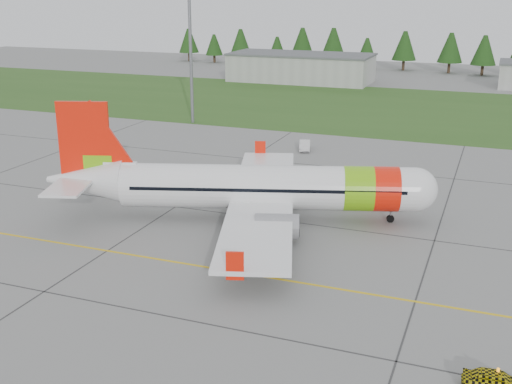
% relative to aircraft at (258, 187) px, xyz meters
% --- Properties ---
extents(ground, '(320.00, 320.00, 0.00)m').
position_rel_aircraft_xyz_m(ground, '(6.06, -19.54, -3.17)').
color(ground, gray).
rests_on(ground, ground).
extents(aircraft, '(35.20, 33.31, 10.98)m').
position_rel_aircraft_xyz_m(aircraft, '(0.00, 0.00, 0.00)').
color(aircraft, white).
rests_on(aircraft, ground).
extents(follow_me_car, '(1.36, 1.56, 3.59)m').
position_rel_aircraft_xyz_m(follow_me_car, '(21.53, -20.50, -1.37)').
color(follow_me_car, yellow).
rests_on(follow_me_car, ground).
extents(service_van, '(1.73, 1.67, 4.04)m').
position_rel_aircraft_xyz_m(service_van, '(-3.79, 27.41, -1.15)').
color(service_van, silver).
rests_on(service_van, ground).
extents(grass_strip, '(320.00, 50.00, 0.03)m').
position_rel_aircraft_xyz_m(grass_strip, '(6.06, 62.46, -3.15)').
color(grass_strip, '#30561E').
rests_on(grass_strip, ground).
extents(taxi_guideline, '(120.00, 0.25, 0.02)m').
position_rel_aircraft_xyz_m(taxi_guideline, '(6.06, -11.54, -3.15)').
color(taxi_guideline, gold).
rests_on(taxi_guideline, ground).
extents(hangar_west, '(32.00, 14.00, 6.00)m').
position_rel_aircraft_xyz_m(hangar_west, '(-23.94, 90.46, -0.17)').
color(hangar_west, '#A8A8A3').
rests_on(hangar_west, ground).
extents(floodlight_mast, '(0.50, 0.50, 20.00)m').
position_rel_aircraft_xyz_m(floodlight_mast, '(-25.94, 38.46, 6.83)').
color(floodlight_mast, slate).
rests_on(floodlight_mast, ground).
extents(treeline, '(160.00, 8.00, 10.00)m').
position_rel_aircraft_xyz_m(treeline, '(6.06, 118.46, 1.83)').
color(treeline, '#1C3F14').
rests_on(treeline, ground).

